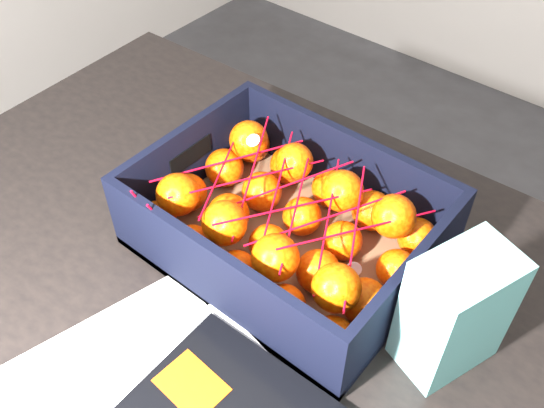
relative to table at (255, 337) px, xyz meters
The scene contains 5 objects.
table is the anchor object (origin of this frame).
produce_crate 0.17m from the table, 101.93° to the left, with size 0.38×0.28×0.12m.
clementine_heap 0.18m from the table, 103.59° to the left, with size 0.36×0.26×0.10m.
mesh_net 0.22m from the table, 109.55° to the left, with size 0.31×0.25×0.09m.
retail_carton 0.30m from the table, 19.60° to the left, with size 0.07×0.11×0.17m, color silver.
Camera 1 is at (0.19, -0.40, 1.38)m, focal length 39.44 mm.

